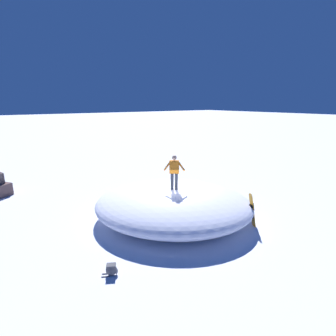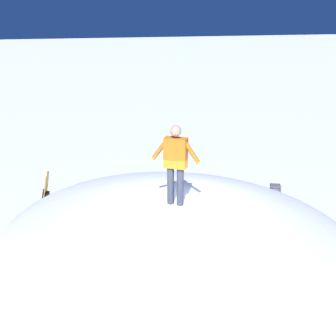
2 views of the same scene
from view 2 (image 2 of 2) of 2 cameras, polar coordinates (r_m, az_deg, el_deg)
The scene contains 5 objects.
ground at distance 8.53m, azimuth 1.58°, elevation -15.23°, with size 240.00×240.00×0.00m, color white.
snow_mound at distance 8.20m, azimuth 1.09°, elevation -10.45°, with size 7.48×6.58×1.53m, color white.
snowboarder_standing at distance 7.56m, azimuth 1.12°, elevation 1.12°, with size 0.83×0.71×1.65m.
snowboard_primary_upright at distance 10.11m, azimuth -17.65°, elevation -4.63°, with size 0.43×0.39×1.63m.
backpack_near at distance 12.19m, azimuth 15.41°, elevation -3.22°, with size 0.56×0.44×0.40m.
Camera 2 is at (2.81, 6.29, 5.02)m, focal length 41.39 mm.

